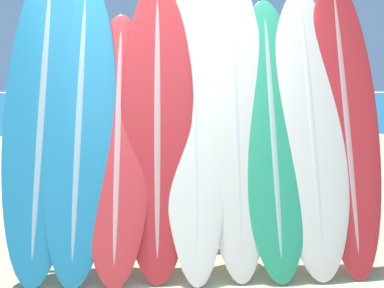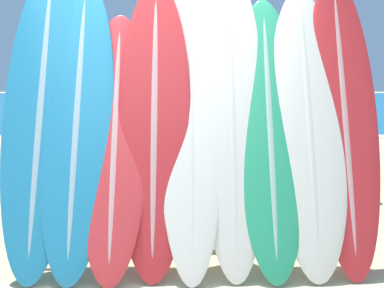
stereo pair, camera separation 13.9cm
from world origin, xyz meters
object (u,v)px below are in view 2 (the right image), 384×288
at_px(surfboard_slot_3, 154,121).
at_px(person_mid_beach, 82,116).
at_px(surfboard_slot_2, 115,139).
at_px(surfboard_slot_5, 232,110).
at_px(surfboard_slot_0, 41,110).
at_px(surfboard_slot_1, 78,120).
at_px(surfboard_slot_8, 344,116).
at_px(surfboard_slot_4, 191,110).
at_px(surfboard_slot_6, 269,131).
at_px(surfboard_rack, 194,210).
at_px(person_near_water, 346,131).
at_px(surfboard_slot_7, 308,125).

relative_size(surfboard_slot_3, person_mid_beach, 1.41).
height_order(surfboard_slot_2, surfboard_slot_5, surfboard_slot_5).
height_order(surfboard_slot_0, surfboard_slot_1, surfboard_slot_0).
distance_m(surfboard_slot_3, surfboard_slot_8, 1.47).
relative_size(surfboard_slot_4, surfboard_slot_6, 1.14).
xyz_separation_m(surfboard_slot_5, surfboard_slot_8, (0.87, -0.02, -0.05)).
bearing_deg(person_mid_beach, surfboard_slot_1, -118.04).
bearing_deg(surfboard_rack, surfboard_slot_1, 173.81).
height_order(surfboard_slot_3, person_near_water, surfboard_slot_3).
distance_m(surfboard_slot_5, surfboard_slot_7, 0.60).
relative_size(surfboard_slot_2, surfboard_slot_7, 0.91).
distance_m(surfboard_rack, person_mid_beach, 4.80).
bearing_deg(person_near_water, surfboard_slot_5, -14.24).
xyz_separation_m(surfboard_slot_8, person_near_water, (0.79, 2.12, -0.34)).
distance_m(surfboard_rack, surfboard_slot_6, 0.84).
bearing_deg(surfboard_slot_0, surfboard_slot_1, -7.08).
bearing_deg(person_mid_beach, surfboard_slot_8, -95.63).
height_order(surfboard_slot_3, surfboard_slot_8, surfboard_slot_8).
distance_m(surfboard_slot_1, surfboard_slot_3, 0.59).
bearing_deg(surfboard_slot_1, surfboard_slot_8, 0.10).
bearing_deg(surfboard_slot_2, surfboard_rack, -4.66).
xyz_separation_m(surfboard_slot_7, surfboard_slot_8, (0.28, 0.03, 0.07)).
xyz_separation_m(surfboard_slot_6, surfboard_slot_8, (0.58, 0.04, 0.11)).
height_order(surfboard_rack, person_near_water, person_near_water).
bearing_deg(surfboard_slot_0, surfboard_rack, -6.40).
relative_size(surfboard_rack, surfboard_slot_8, 1.13).
xyz_separation_m(surfboard_slot_3, surfboard_slot_6, (0.88, -0.03, -0.07)).
xyz_separation_m(surfboard_slot_6, surfboard_slot_7, (0.30, 0.01, 0.04)).
xyz_separation_m(surfboard_slot_0, surfboard_slot_4, (1.16, 0.01, -0.01)).
distance_m(surfboard_slot_6, person_near_water, 2.57).
bearing_deg(surfboard_slot_2, surfboard_slot_8, 1.66).
bearing_deg(surfboard_slot_8, surfboard_rack, -175.09).
relative_size(surfboard_rack, surfboard_slot_0, 1.09).
bearing_deg(surfboard_slot_7, surfboard_slot_6, -178.24).
height_order(surfboard_slot_3, surfboard_slot_6, surfboard_slot_3).
distance_m(surfboard_rack, surfboard_slot_0, 1.41).
bearing_deg(person_mid_beach, surfboard_slot_6, -101.37).
bearing_deg(surfboard_slot_5, surfboard_slot_8, -1.48).
bearing_deg(person_near_water, surfboard_slot_8, 3.59).
height_order(surfboard_slot_1, surfboard_slot_3, surfboard_slot_1).
height_order(surfboard_slot_5, surfboard_slot_7, surfboard_slot_5).
relative_size(surfboard_slot_6, surfboard_slot_8, 0.91).
bearing_deg(surfboard_slot_4, surfboard_slot_3, -168.86).
bearing_deg(surfboard_slot_4, surfboard_slot_6, -7.72).
distance_m(surfboard_slot_0, person_mid_beach, 4.35).
bearing_deg(surfboard_slot_5, surfboard_rack, -157.80).
bearing_deg(person_mid_beach, surfboard_rack, -107.84).
xyz_separation_m(surfboard_slot_0, person_mid_beach, (-0.67, 4.28, -0.34)).
height_order(surfboard_slot_1, person_mid_beach, surfboard_slot_1).
xyz_separation_m(surfboard_slot_2, person_near_water, (2.56, 2.17, -0.17)).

